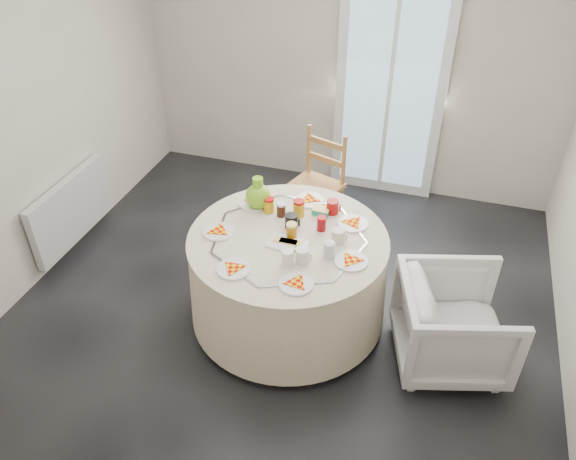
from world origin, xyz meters
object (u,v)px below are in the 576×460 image
(armchair, at_px, (456,317))
(green_pitcher, at_px, (258,191))
(radiator, at_px, (72,209))
(table, at_px, (288,278))
(wooden_chair, at_px, (314,185))

(armchair, bearing_deg, green_pitcher, 60.40)
(radiator, distance_m, armchair, 3.20)
(table, xyz_separation_m, wooden_chair, (-0.11, 1.12, 0.09))
(armchair, distance_m, green_pitcher, 1.61)
(radiator, bearing_deg, table, -7.78)
(wooden_chair, xyz_separation_m, green_pitcher, (-0.20, -0.83, 0.40))
(table, bearing_deg, wooden_chair, 95.83)
(armchair, relative_size, green_pitcher, 3.04)
(wooden_chair, relative_size, green_pitcher, 3.90)
(radiator, height_order, table, table)
(table, distance_m, wooden_chair, 1.13)
(wooden_chair, height_order, armchair, wooden_chair)
(radiator, height_order, armchair, armchair)
(radiator, bearing_deg, armchair, -6.04)
(wooden_chair, bearing_deg, green_pitcher, -85.29)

